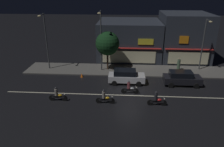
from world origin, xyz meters
TOP-DOWN VIEW (x-y plane):
  - ground_plane at (0.00, 0.00)m, footprint 140.00×140.00m
  - lane_divider_stripe at (0.00, 0.00)m, footprint 26.79×0.16m
  - sidewalk_far at (0.00, 7.34)m, footprint 28.20×4.33m
  - storefront_left_block at (0.00, 13.88)m, footprint 9.59×8.91m
  - storefront_center_block at (8.46, 13.46)m, footprint 7.07×8.06m
  - streetlamp_west at (-11.10, 6.98)m, footprint 0.44×1.64m
  - streetlamp_mid at (-3.73, 6.86)m, footprint 0.44×1.64m
  - streetlamp_east at (9.71, 7.94)m, footprint 0.44×1.64m
  - pedestrian_on_sidewalk at (6.75, 7.64)m, footprint 0.40×0.40m
  - street_tree at (-2.92, 7.37)m, footprint 3.17×3.17m
  - parked_car_near_kerb at (-0.35, 3.24)m, footprint 4.30×1.98m
  - parked_car_trailing at (6.16, 3.14)m, footprint 4.30×1.98m
  - motorcycle_lead at (-2.41, -1.83)m, footprint 1.90×0.60m
  - motorcycle_following at (-7.24, -1.61)m, footprint 1.90×0.60m
  - motorcycle_opposite_lane at (2.65, -1.90)m, footprint 1.90×0.60m
  - motorcycle_trailing_far at (0.05, 0.46)m, footprint 1.90×0.60m
  - traffic_cone at (-6.00, 4.63)m, footprint 0.36×0.36m

SIDE VIEW (x-z plane):
  - ground_plane at x=0.00m, z-range 0.00..0.00m
  - lane_divider_stripe at x=0.00m, z-range 0.00..0.01m
  - sidewalk_far at x=0.00m, z-range 0.00..0.14m
  - traffic_cone at x=-6.00m, z-range 0.00..0.55m
  - motorcycle_lead at x=-2.41m, z-range -0.13..1.39m
  - motorcycle_following at x=-7.24m, z-range -0.13..1.39m
  - motorcycle_opposite_lane at x=2.65m, z-range -0.13..1.39m
  - motorcycle_trailing_far at x=0.05m, z-range -0.13..1.39m
  - parked_car_near_kerb at x=-0.35m, z-range 0.03..1.70m
  - parked_car_trailing at x=6.16m, z-range 0.03..1.70m
  - pedestrian_on_sidewalk at x=6.75m, z-range 0.07..1.79m
  - storefront_left_block at x=0.00m, z-range 0.00..5.81m
  - storefront_center_block at x=8.46m, z-range 0.00..7.09m
  - street_tree at x=-2.92m, z-range 1.16..6.38m
  - streetlamp_east at x=9.71m, z-range 0.77..7.64m
  - streetlamp_west at x=-11.10m, z-range 0.79..8.28m
  - streetlamp_mid at x=-3.73m, z-range 0.79..8.69m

